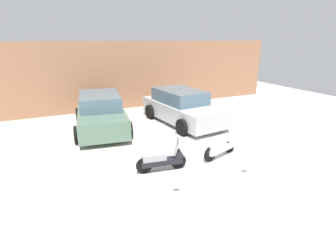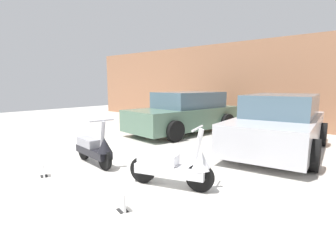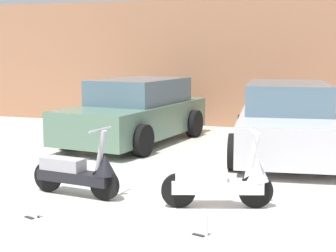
% 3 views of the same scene
% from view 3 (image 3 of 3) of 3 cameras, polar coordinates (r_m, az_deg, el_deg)
% --- Properties ---
extents(ground_plane, '(28.00, 28.00, 0.00)m').
position_cam_3_polar(ground_plane, '(6.87, -9.84, -9.77)').
color(ground_plane, silver).
extents(wall_back, '(19.60, 0.12, 3.52)m').
position_cam_3_polar(wall_back, '(14.37, 5.77, 6.92)').
color(wall_back, '#9E6B4C').
rests_on(wall_back, ground_plane).
extents(scooter_front_left, '(1.48, 0.55, 1.03)m').
position_cam_3_polar(scooter_front_left, '(7.65, -9.87, -5.03)').
color(scooter_front_left, black).
rests_on(scooter_front_left, ground_plane).
extents(scooter_front_right, '(1.48, 0.73, 1.06)m').
position_cam_3_polar(scooter_front_right, '(7.05, 6.02, -6.02)').
color(scooter_front_right, black).
rests_on(scooter_front_right, ground_plane).
extents(car_rear_left, '(2.52, 4.51, 1.46)m').
position_cam_3_polar(car_rear_left, '(11.96, -3.58, 1.55)').
color(car_rear_left, '#51705B').
rests_on(car_rear_left, ground_plane).
extents(car_rear_center, '(2.49, 4.53, 1.47)m').
position_cam_3_polar(car_rear_center, '(10.58, 13.06, 0.47)').
color(car_rear_center, '#B7B7BC').
rests_on(car_rear_center, ground_plane).
extents(placard_near_left_scooter, '(0.20, 0.17, 0.26)m').
position_cam_3_polar(placard_near_left_scooter, '(6.89, -14.90, -8.87)').
color(placard_near_left_scooter, black).
rests_on(placard_near_left_scooter, ground_plane).
extents(placard_near_right_scooter, '(0.20, 0.16, 0.26)m').
position_cam_3_polar(placard_near_right_scooter, '(6.08, 3.58, -10.93)').
color(placard_near_right_scooter, black).
rests_on(placard_near_right_scooter, ground_plane).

